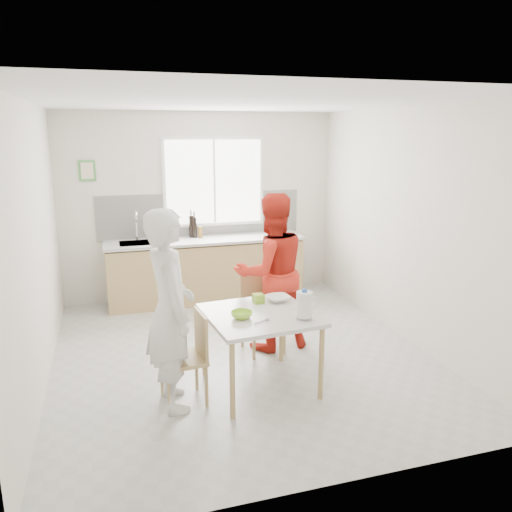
{
  "coord_description": "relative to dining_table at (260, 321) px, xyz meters",
  "views": [
    {
      "loc": [
        -1.31,
        -4.97,
        2.4
      ],
      "look_at": [
        0.23,
        0.2,
        1.06
      ],
      "focal_mm": 35.0,
      "sensor_mm": 36.0,
      "label": 1
    }
  ],
  "objects": [
    {
      "name": "ground",
      "position": [
        0.01,
        0.76,
        -0.67
      ],
      "size": [
        4.5,
        4.5,
        0.0
      ],
      "primitive_type": "plane",
      "color": "#B7B7B2",
      "rests_on": "ground"
    },
    {
      "name": "room_shell",
      "position": [
        0.01,
        0.76,
        0.97
      ],
      "size": [
        4.5,
        4.5,
        4.5
      ],
      "color": "silver",
      "rests_on": "ground"
    },
    {
      "name": "window",
      "position": [
        0.21,
        2.98,
        1.03
      ],
      "size": [
        1.5,
        0.06,
        1.3
      ],
      "color": "white",
      "rests_on": "room_shell"
    },
    {
      "name": "backsplash",
      "position": [
        0.01,
        3.0,
        0.55
      ],
      "size": [
        3.0,
        0.02,
        0.65
      ],
      "primitive_type": "cube",
      "color": "white",
      "rests_on": "room_shell"
    },
    {
      "name": "picture_frame",
      "position": [
        -1.54,
        2.99,
        1.23
      ],
      "size": [
        0.22,
        0.03,
        0.28
      ],
      "color": "#479744",
      "rests_on": "room_shell"
    },
    {
      "name": "kitchen_counter",
      "position": [
        0.01,
        2.71,
        -0.26
      ],
      "size": [
        2.84,
        0.64,
        1.37
      ],
      "color": "tan",
      "rests_on": "ground"
    },
    {
      "name": "dining_table",
      "position": [
        0.0,
        0.0,
        0.0
      ],
      "size": [
        1.06,
        1.06,
        0.75
      ],
      "rotation": [
        0.0,
        0.0,
        0.09
      ],
      "color": "silver",
      "rests_on": "ground"
    },
    {
      "name": "chair_left",
      "position": [
        -0.68,
        -0.06,
        -0.21
      ],
      "size": [
        0.42,
        0.42,
        0.84
      ],
      "rotation": [
        0.0,
        0.0,
        -1.48
      ],
      "color": "tan",
      "rests_on": "ground"
    },
    {
      "name": "chair_far",
      "position": [
        0.27,
        0.85,
        -0.17
      ],
      "size": [
        0.46,
        0.46,
        0.91
      ],
      "rotation": [
        0.0,
        0.0,
        0.09
      ],
      "color": "tan",
      "rests_on": "ground"
    },
    {
      "name": "person_white",
      "position": [
        -0.84,
        -0.08,
        0.22
      ],
      "size": [
        0.49,
        0.69,
        1.8
      ],
      "primitive_type": "imported",
      "rotation": [
        0.0,
        0.0,
        1.67
      ],
      "color": "white",
      "rests_on": "ground"
    },
    {
      "name": "person_red",
      "position": [
        0.4,
        0.86,
        0.21
      ],
      "size": [
        0.92,
        0.75,
        1.77
      ],
      "primitive_type": "imported",
      "rotation": [
        0.0,
        0.0,
        3.24
      ],
      "color": "red",
      "rests_on": "ground"
    },
    {
      "name": "bowl_green",
      "position": [
        -0.19,
        -0.07,
        0.11
      ],
      "size": [
        0.22,
        0.22,
        0.06
      ],
      "primitive_type": "imported",
      "rotation": [
        0.0,
        0.0,
        0.09
      ],
      "color": "#9BD932",
      "rests_on": "dining_table"
    },
    {
      "name": "bowl_white",
      "position": [
        0.28,
        0.28,
        0.11
      ],
      "size": [
        0.25,
        0.25,
        0.06
      ],
      "primitive_type": "imported",
      "rotation": [
        0.0,
        0.0,
        0.09
      ],
      "color": "white",
      "rests_on": "dining_table"
    },
    {
      "name": "milk_jug",
      "position": [
        0.35,
        -0.25,
        0.22
      ],
      "size": [
        0.2,
        0.15,
        0.26
      ],
      "rotation": [
        0.0,
        0.0,
        0.09
      ],
      "color": "white",
      "rests_on": "dining_table"
    },
    {
      "name": "green_box",
      "position": [
        0.07,
        0.29,
        0.12
      ],
      "size": [
        0.11,
        0.11,
        0.09
      ],
      "primitive_type": "cube",
      "rotation": [
        0.0,
        0.0,
        0.09
      ],
      "color": "#86B62A",
      "rests_on": "dining_table"
    },
    {
      "name": "spoon",
      "position": [
        -0.06,
        -0.23,
        0.09
      ],
      "size": [
        0.15,
        0.08,
        0.01
      ],
      "primitive_type": "cylinder",
      "rotation": [
        0.0,
        1.57,
        0.44
      ],
      "color": "#A5A5AA",
      "rests_on": "dining_table"
    },
    {
      "name": "cutting_board",
      "position": [
        1.09,
        2.59,
        0.25
      ],
      "size": [
        0.41,
        0.35,
        0.01
      ],
      "primitive_type": "cube",
      "rotation": [
        0.0,
        0.0,
        0.35
      ],
      "color": "#77BC2B",
      "rests_on": "kitchen_counter"
    },
    {
      "name": "wine_bottle_a",
      "position": [
        -0.16,
        2.87,
        0.41
      ],
      "size": [
        0.07,
        0.07,
        0.32
      ],
      "primitive_type": "cylinder",
      "color": "black",
      "rests_on": "kitchen_counter"
    },
    {
      "name": "wine_bottle_b",
      "position": [
        -0.12,
        2.85,
        0.4
      ],
      "size": [
        0.07,
        0.07,
        0.3
      ],
      "primitive_type": "cylinder",
      "color": "black",
      "rests_on": "kitchen_counter"
    },
    {
      "name": "jar_amber",
      "position": [
        -0.04,
        2.81,
        0.33
      ],
      "size": [
        0.06,
        0.06,
        0.16
      ],
      "primitive_type": "cylinder",
      "color": "brown",
      "rests_on": "kitchen_counter"
    },
    {
      "name": "soap_bottle",
      "position": [
        -0.68,
        2.79,
        0.35
      ],
      "size": [
        0.12,
        0.12,
        0.21
      ],
      "primitive_type": "imported",
      "rotation": [
        0.0,
        0.0,
        -0.36
      ],
      "color": "#999999",
      "rests_on": "kitchen_counter"
    }
  ]
}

